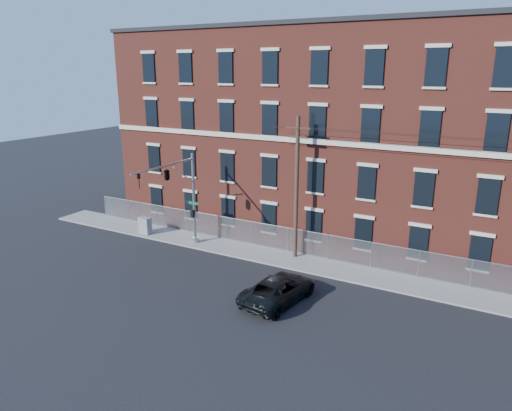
{
  "coord_description": "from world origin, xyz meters",
  "views": [
    {
      "loc": [
        14.91,
        -23.51,
        13.07
      ],
      "look_at": [
        -0.32,
        4.0,
        4.01
      ],
      "focal_mm": 33.17,
      "sensor_mm": 36.0,
      "label": 1
    }
  ],
  "objects_px": {
    "pickup_truck": "(279,289)",
    "utility_pole_near": "(297,186)",
    "utility_cabinet": "(145,225)",
    "traffic_signal_mast": "(174,182)"
  },
  "relations": [
    {
      "from": "pickup_truck",
      "to": "utility_pole_near",
      "type": "bearing_deg",
      "value": -65.44
    },
    {
      "from": "pickup_truck",
      "to": "utility_cabinet",
      "type": "distance_m",
      "value": 15.59
    },
    {
      "from": "traffic_signal_mast",
      "to": "pickup_truck",
      "type": "height_order",
      "value": "traffic_signal_mast"
    },
    {
      "from": "utility_pole_near",
      "to": "utility_cabinet",
      "type": "distance_m",
      "value": 13.68
    },
    {
      "from": "utility_pole_near",
      "to": "utility_cabinet",
      "type": "relative_size",
      "value": 7.38
    },
    {
      "from": "utility_pole_near",
      "to": "utility_cabinet",
      "type": "xyz_separation_m",
      "value": [
        -12.83,
        -1.4,
        -4.54
      ]
    },
    {
      "from": "traffic_signal_mast",
      "to": "pickup_truck",
      "type": "bearing_deg",
      "value": -17.3
    },
    {
      "from": "utility_cabinet",
      "to": "utility_pole_near",
      "type": "bearing_deg",
      "value": 13.29
    },
    {
      "from": "traffic_signal_mast",
      "to": "utility_pole_near",
      "type": "relative_size",
      "value": 0.7
    },
    {
      "from": "traffic_signal_mast",
      "to": "pickup_truck",
      "type": "distance_m",
      "value": 11.36
    }
  ]
}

